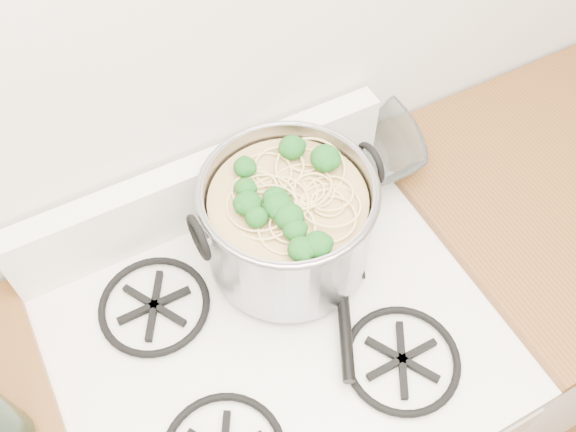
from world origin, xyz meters
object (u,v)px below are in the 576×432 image
Objects in this scene: gas_range at (279,418)px; spatula at (339,251)px; stock_pot at (288,222)px; glass_bowl at (354,152)px.

gas_range is 2.98× the size of spatula.
spatula is at bearing -31.28° from stock_pot.
spatula is at bearing 24.94° from gas_range.
gas_range is 2.72× the size of stock_pot.
gas_range is 0.66m from glass_bowl.
stock_pot is at bearing -148.15° from glass_bowl.
gas_range is at bearing -125.66° from stock_pot.
stock_pot is 3.18× the size of glass_bowl.
glass_bowl is at bearing 79.37° from spatula.
spatula is at bearing -127.70° from glass_bowl.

